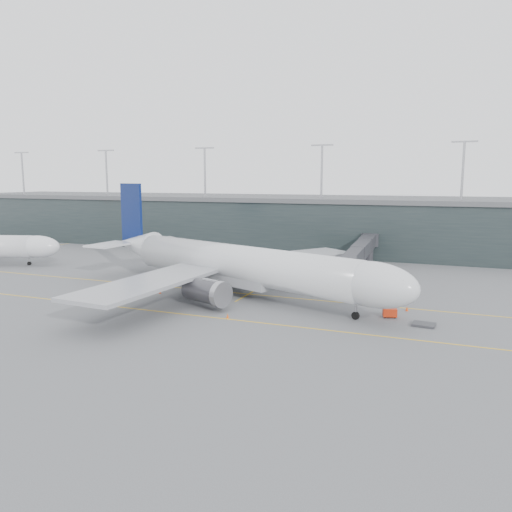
% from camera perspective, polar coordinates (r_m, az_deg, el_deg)
% --- Properties ---
extents(ground, '(320.00, 320.00, 0.00)m').
position_cam_1_polar(ground, '(94.75, -2.74, -3.60)').
color(ground, '#515256').
rests_on(ground, ground).
extents(taxiline_a, '(160.00, 0.25, 0.02)m').
position_cam_1_polar(taxiline_a, '(91.20, -3.77, -4.10)').
color(taxiline_a, yellow).
rests_on(taxiline_a, ground).
extents(taxiline_b, '(160.00, 0.25, 0.02)m').
position_cam_1_polar(taxiline_b, '(77.46, -8.82, -6.53)').
color(taxiline_b, yellow).
rests_on(taxiline_b, ground).
extents(taxiline_lead_main, '(0.25, 60.00, 0.02)m').
position_cam_1_polar(taxiline_lead_main, '(111.36, 3.82, -1.73)').
color(taxiline_lead_main, yellow).
rests_on(taxiline_lead_main, ground).
extents(taxiline_lead_adj, '(0.25, 60.00, 0.02)m').
position_cam_1_polar(taxiline_lead_adj, '(155.10, -25.63, 0.41)').
color(taxiline_lead_adj, yellow).
rests_on(taxiline_lead_adj, ground).
extents(terminal, '(240.00, 36.00, 29.00)m').
position_cam_1_polar(terminal, '(147.93, 6.45, 3.83)').
color(terminal, '#1E2729').
rests_on(terminal, ground).
extents(main_aircraft, '(66.89, 61.73, 19.39)m').
position_cam_1_polar(main_aircraft, '(87.71, -2.15, -0.98)').
color(main_aircraft, silver).
rests_on(main_aircraft, ground).
extents(jet_bridge, '(5.84, 45.76, 6.97)m').
position_cam_1_polar(jet_bridge, '(111.60, 12.21, 0.82)').
color(jet_bridge, '#2D2D32').
rests_on(jet_bridge, ground).
extents(gse_cart, '(2.25, 1.73, 1.36)m').
position_cam_1_polar(gse_cart, '(76.97, 15.05, -6.25)').
color(gse_cart, red).
rests_on(gse_cart, ground).
extents(baggage_dolly, '(3.27, 2.71, 0.31)m').
position_cam_1_polar(baggage_dolly, '(74.29, 18.63, -7.42)').
color(baggage_dolly, '#313236').
rests_on(baggage_dolly, ground).
extents(uld_a, '(2.15, 1.87, 1.68)m').
position_cam_1_polar(uld_a, '(105.08, -2.45, -1.87)').
color(uld_a, '#38383D').
rests_on(uld_a, ground).
extents(uld_b, '(2.22, 1.78, 2.01)m').
position_cam_1_polar(uld_b, '(106.15, -2.12, -1.66)').
color(uld_b, '#38383D').
rests_on(uld_b, ground).
extents(uld_c, '(2.37, 2.02, 1.92)m').
position_cam_1_polar(uld_c, '(104.90, -0.66, -1.81)').
color(uld_c, '#38383D').
rests_on(uld_c, ground).
extents(cone_nose, '(0.47, 0.47, 0.75)m').
position_cam_1_polar(cone_nose, '(81.44, 16.87, -5.78)').
color(cone_nose, '#E5400C').
rests_on(cone_nose, ground).
extents(cone_wing_stbd, '(0.43, 0.43, 0.68)m').
position_cam_1_polar(cone_wing_stbd, '(74.22, -3.27, -6.85)').
color(cone_wing_stbd, '#E7530C').
rests_on(cone_wing_stbd, ground).
extents(cone_wing_port, '(0.40, 0.40, 0.64)m').
position_cam_1_polar(cone_wing_port, '(101.65, 3.11, -2.56)').
color(cone_wing_port, '#CD560B').
rests_on(cone_wing_port, ground).
extents(cone_tail, '(0.45, 0.45, 0.71)m').
position_cam_1_polar(cone_tail, '(91.24, -10.91, -4.01)').
color(cone_tail, '#F5400D').
rests_on(cone_tail, ground).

